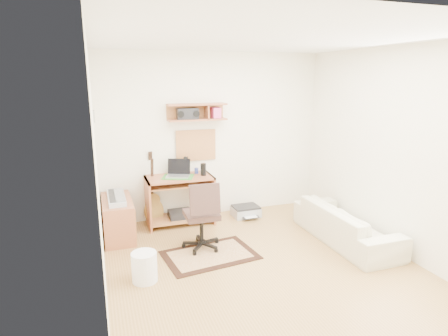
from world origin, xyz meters
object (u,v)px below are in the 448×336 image
object	(u,v)px
desk	(180,200)
cabinet	(118,218)
printer	(246,211)
task_chair	(201,215)
sofa	(346,218)

from	to	relation	value
desk	cabinet	xyz separation A→B (m)	(-0.94, -0.21, -0.10)
cabinet	desk	bearing A→B (deg)	12.55
cabinet	printer	xyz separation A→B (m)	(2.02, 0.17, -0.19)
desk	printer	distance (m)	1.12
desk	task_chair	bearing A→B (deg)	-85.42
desk	sofa	xyz separation A→B (m)	(2.02, -1.38, -0.04)
desk	sofa	size ratio (longest dim) A/B	0.59
task_chair	sofa	size ratio (longest dim) A/B	0.56
desk	sofa	world-z (taller)	desk
task_chair	desk	bearing A→B (deg)	96.65
cabinet	sofa	world-z (taller)	sofa
sofa	cabinet	bearing A→B (deg)	68.46
printer	sofa	size ratio (longest dim) A/B	0.25
task_chair	printer	xyz separation A→B (m)	(1.00, 0.92, -0.39)
desk	printer	xyz separation A→B (m)	(1.08, -0.04, -0.29)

